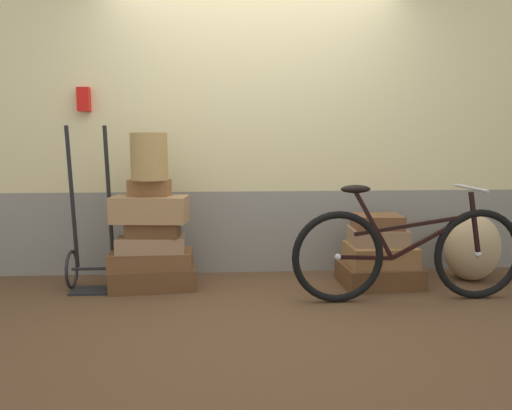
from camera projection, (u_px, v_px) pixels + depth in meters
The scene contains 16 objects.
ground at pixel (261, 302), 3.81m from camera, with size 10.11×5.20×0.06m, color #513823.
station_building at pixel (254, 115), 4.46m from camera, with size 8.11×0.74×2.82m.
suitcase_0 at pixel (153, 277), 4.05m from camera, with size 0.68×0.37×0.18m, color brown.
suitcase_1 at pixel (151, 259), 4.04m from camera, with size 0.65×0.34×0.13m, color brown.
suitcase_2 at pixel (151, 245), 3.99m from camera, with size 0.53×0.26×0.12m, color #937051.
suitcase_3 at pixel (153, 230), 3.96m from camera, with size 0.41×0.20×0.12m, color brown.
suitcase_4 at pixel (150, 209), 3.95m from camera, with size 0.59×0.28×0.21m, color #9E754C.
suitcase_5 at pixel (149, 188), 3.97m from camera, with size 0.32×0.16×0.13m, color brown.
suitcase_6 at pixel (379, 274), 4.15m from camera, with size 0.62×0.50×0.17m, color brown.
suitcase_7 at pixel (380, 254), 4.15m from camera, with size 0.54×0.44×0.16m, color olive.
suitcase_8 at pixel (378, 236), 4.15m from camera, with size 0.45×0.35×0.13m, color #937051.
suitcase_9 at pixel (377, 222), 4.13m from camera, with size 0.39×0.31×0.11m, color brown.
wicker_basket at pixel (149, 156), 3.91m from camera, with size 0.29×0.29×0.37m, color #A8844C.
luggage_trolley at pixel (93, 252), 4.02m from camera, with size 0.37×0.38×1.31m.
burlap_sack at pixel (472, 247), 4.26m from camera, with size 0.47×0.40×0.57m, color tan.
bicycle at pixel (408, 253), 3.71m from camera, with size 1.76×0.46×0.87m.
Camera 1 is at (-0.28, -3.67, 1.20)m, focal length 35.13 mm.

